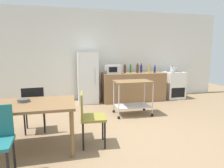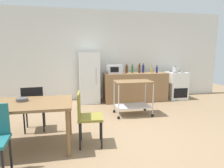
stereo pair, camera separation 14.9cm
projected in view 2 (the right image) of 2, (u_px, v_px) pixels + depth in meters
name	position (u px, v px, depth m)	size (l,w,h in m)	color
ground_plane	(132.00, 138.00, 3.39)	(12.00, 12.00, 0.00)	#8C7051
back_wall	(104.00, 55.00, 6.26)	(8.40, 0.12, 2.90)	silver
kitchen_counter	(135.00, 87.00, 6.01)	(2.00, 0.64, 0.90)	olive
dining_table	(23.00, 108.00, 2.92)	(1.50, 0.90, 0.75)	brown
chair_olive	(86.00, 115.00, 3.06)	(0.43, 0.43, 0.89)	olive
chair_black	(34.00, 105.00, 3.61)	(0.44, 0.44, 0.89)	black
stove_oven	(176.00, 85.00, 6.31)	(0.60, 0.61, 0.92)	white
refrigerator	(89.00, 78.00, 5.78)	(0.60, 0.63, 1.55)	white
kitchen_cart	(133.00, 92.00, 4.60)	(0.91, 0.57, 0.85)	brown
microwave	(115.00, 69.00, 5.80)	(0.46, 0.35, 0.26)	silver
bottle_sesame_oil	(127.00, 69.00, 5.91)	(0.08, 0.08, 0.29)	#4C2D19
bottle_sparkling_water	(132.00, 69.00, 5.94)	(0.06, 0.06, 0.28)	#1E6628
bottle_wine	(139.00, 69.00, 5.93)	(0.07, 0.07, 0.31)	#4C2D19
bottle_olive_oil	(143.00, 69.00, 6.05)	(0.07, 0.07, 0.29)	navy
bottle_soy_sauce	(151.00, 70.00, 5.94)	(0.06, 0.06, 0.25)	gold
bottle_hot_sauce	(157.00, 70.00, 5.96)	(0.06, 0.06, 0.25)	navy
fruit_bowl	(22.00, 100.00, 3.00)	(0.18, 0.18, 0.05)	#4C4C4C
kettle	(175.00, 69.00, 6.10)	(0.24, 0.17, 0.19)	silver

